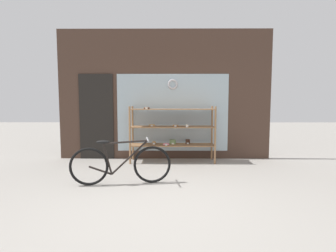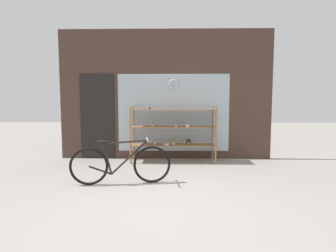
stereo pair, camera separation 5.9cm
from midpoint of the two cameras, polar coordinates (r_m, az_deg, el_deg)
ground_plane at (r=3.82m, az=-1.39°, el=-16.43°), size 30.00×30.00×0.00m
storefront_facade at (r=6.53m, az=-0.73°, el=6.40°), size 5.24×0.13×3.18m
display_case at (r=6.17m, az=1.29°, el=-0.63°), size 1.99×0.50×1.32m
bicycle at (r=4.61m, az=-9.95°, el=-8.13°), size 1.71×0.46×0.78m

